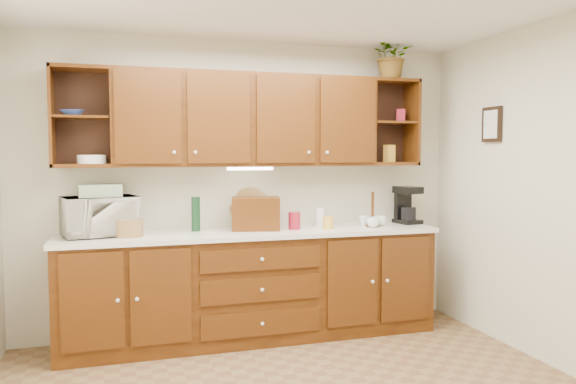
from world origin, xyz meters
TOP-DOWN VIEW (x-y plane):
  - back_wall at (0.00, 1.75)m, footprint 4.00×0.00m
  - right_wall at (2.00, 0.00)m, footprint 0.00×3.50m
  - base_cabinets at (0.00, 1.45)m, footprint 3.20×0.60m
  - countertop at (0.00, 1.44)m, footprint 3.24×0.64m
  - upper_cabinets at (0.01, 1.59)m, footprint 3.20×0.33m
  - undercabinet_light at (0.00, 1.53)m, footprint 0.40×0.05m
  - framed_picture at (1.98, 0.90)m, footprint 0.03×0.24m
  - wicker_basket at (-1.02, 1.41)m, footprint 0.27×0.27m
  - microwave at (-1.24, 1.52)m, footprint 0.65×0.52m
  - towel_stack at (-1.24, 1.52)m, footprint 0.35×0.27m
  - wine_bottle at (-0.47, 1.56)m, footprint 0.09×0.09m
  - woven_tray at (0.03, 1.69)m, footprint 0.37×0.22m
  - bread_box at (0.04, 1.49)m, footprint 0.45×0.33m
  - mug_tree at (1.11, 1.41)m, footprint 0.27×0.27m
  - canister_red at (0.37, 1.43)m, footprint 0.13×0.13m
  - canister_white at (0.65, 1.54)m, footprint 0.09×0.09m
  - canister_yellow at (0.67, 1.37)m, footprint 0.11×0.11m
  - coffee_maker at (1.52, 1.53)m, footprint 0.22×0.27m
  - bowl_stack at (-1.43, 1.55)m, footprint 0.21×0.21m
  - plate_stack at (-1.30, 1.56)m, footprint 0.24×0.24m
  - pantry_box_yellow at (1.36, 1.58)m, footprint 0.11×0.09m
  - pantry_box_red at (1.47, 1.58)m, footprint 0.10×0.10m
  - potted_plant at (1.36, 1.54)m, footprint 0.43×0.38m

SIDE VIEW (x-z plane):
  - base_cabinets at x=0.00m, z-range 0.00..0.90m
  - countertop at x=0.00m, z-range 0.90..0.94m
  - woven_tray at x=0.03m, z-range 0.77..1.13m
  - mug_tree at x=1.11m, z-range 0.83..1.14m
  - canister_yellow at x=0.67m, z-range 0.94..1.05m
  - wicker_basket at x=-1.02m, z-range 0.94..1.08m
  - canister_red at x=0.37m, z-range 0.94..1.09m
  - canister_white at x=0.65m, z-range 0.94..1.11m
  - bread_box at x=0.04m, z-range 0.94..1.22m
  - wine_bottle at x=-0.47m, z-range 0.94..1.23m
  - microwave at x=-1.24m, z-range 0.94..1.26m
  - coffee_maker at x=1.52m, z-range 0.93..1.28m
  - back_wall at x=0.00m, z-range -0.70..3.30m
  - right_wall at x=2.00m, z-range -0.45..3.05m
  - towel_stack at x=-1.24m, z-range 1.26..1.35m
  - undercabinet_light at x=0.00m, z-range 1.46..1.48m
  - plate_stack at x=-1.30m, z-range 1.52..1.59m
  - pantry_box_yellow at x=1.36m, z-range 1.52..1.68m
  - framed_picture at x=1.98m, z-range 1.70..2.00m
  - upper_cabinets at x=0.01m, z-range 1.49..2.29m
  - bowl_stack at x=-1.43m, z-range 1.90..1.94m
  - pantry_box_red at x=1.47m, z-range 1.90..2.02m
  - potted_plant at x=1.36m, z-range 2.29..2.72m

